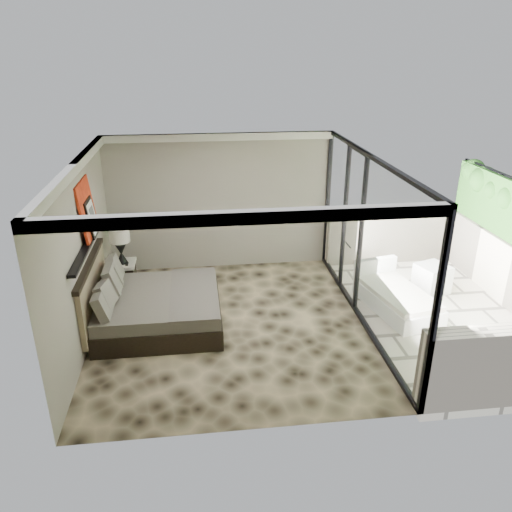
{
  "coord_description": "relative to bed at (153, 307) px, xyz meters",
  "views": [
    {
      "loc": [
        -0.47,
        -7.28,
        4.36
      ],
      "look_at": [
        0.49,
        0.4,
        1.08
      ],
      "focal_mm": 35.0,
      "sensor_mm": 36.0,
      "label": 1
    }
  ],
  "objects": [
    {
      "name": "terrace_slab",
      "position": [
        5.03,
        -0.2,
        -0.4
      ],
      "size": [
        3.0,
        5.0,
        0.12
      ],
      "primitive_type": "cube",
      "color": "beige",
      "rests_on": "ground"
    },
    {
      "name": "bed",
      "position": [
        0.0,
        0.0,
        0.0
      ],
      "size": [
        2.08,
        2.02,
        1.15
      ],
      "color": "black",
      "rests_on": "floor"
    },
    {
      "name": "nightstand",
      "position": [
        -0.68,
        1.5,
        -0.08
      ],
      "size": [
        0.62,
        0.62,
        0.52
      ],
      "primitive_type": "cube",
      "rotation": [
        0.0,
        0.0,
        0.22
      ],
      "color": "black",
      "rests_on": "floor"
    },
    {
      "name": "left_wall",
      "position": [
        -0.96,
        -0.2,
        1.06
      ],
      "size": [
        0.02,
        5.0,
        2.8
      ],
      "primitive_type": "cube",
      "color": "gray",
      "rests_on": "floor"
    },
    {
      "name": "picture_ledge",
      "position": [
        -0.9,
        -0.1,
        1.16
      ],
      "size": [
        0.12,
        2.2,
        0.05
      ],
      "primitive_type": "cube",
      "color": "black",
      "rests_on": "left_wall"
    },
    {
      "name": "lounger",
      "position": [
        4.25,
        0.05,
        -0.13
      ],
      "size": [
        1.17,
        1.84,
        0.67
      ],
      "rotation": [
        0.0,
        0.0,
        0.2
      ],
      "color": "white",
      "rests_on": "terrace_slab"
    },
    {
      "name": "glass_wall",
      "position": [
        3.53,
        -0.2,
        1.06
      ],
      "size": [
        0.08,
        5.0,
        2.8
      ],
      "primitive_type": "cube",
      "color": "white",
      "rests_on": "floor"
    },
    {
      "name": "table_lamp",
      "position": [
        -0.65,
        1.49,
        0.63
      ],
      "size": [
        0.38,
        0.38,
        0.7
      ],
      "color": "black",
      "rests_on": "nightstand"
    },
    {
      "name": "framed_print",
      "position": [
        -0.86,
        0.34,
        1.49
      ],
      "size": [
        0.11,
        0.5,
        0.6
      ],
      "primitive_type": "cube",
      "rotation": [
        0.0,
        -0.14,
        0.0
      ],
      "color": "black",
      "rests_on": "picture_ledge"
    },
    {
      "name": "back_wall",
      "position": [
        1.28,
        2.29,
        1.06
      ],
      "size": [
        4.5,
        0.02,
        2.8
      ],
      "primitive_type": "cube",
      "color": "gray",
      "rests_on": "floor"
    },
    {
      "name": "floor",
      "position": [
        1.28,
        -0.2,
        -0.34
      ],
      "size": [
        5.0,
        5.0,
        0.0
      ],
      "primitive_type": "plane",
      "color": "black",
      "rests_on": "ground"
    },
    {
      "name": "abstract_canvas",
      "position": [
        -0.92,
        0.33,
        1.64
      ],
      "size": [
        0.13,
        0.9,
        0.9
      ],
      "primitive_type": "cube",
      "rotation": [
        0.0,
        -0.1,
        0.0
      ],
      "color": "#AE470E",
      "rests_on": "picture_ledge"
    },
    {
      "name": "ottoman",
      "position": [
        5.19,
        0.6,
        -0.07
      ],
      "size": [
        0.68,
        0.68,
        0.54
      ],
      "primitive_type": "cube",
      "rotation": [
        0.0,
        0.0,
        0.33
      ],
      "color": "silver",
      "rests_on": "terrace_slab"
    },
    {
      "name": "ceiling",
      "position": [
        1.28,
        -0.2,
        2.45
      ],
      "size": [
        4.5,
        5.0,
        0.02
      ],
      "primitive_type": "cube",
      "color": "silver",
      "rests_on": "back_wall"
    }
  ]
}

